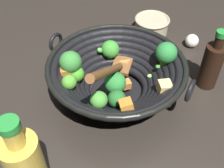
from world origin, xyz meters
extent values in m
plane|color=#28231E|center=(0.00, 0.00, 0.00)|extent=(4.00, 4.00, 0.00)
cylinder|color=black|center=(0.00, 0.00, 0.01)|extent=(0.14, 0.14, 0.01)
torus|color=black|center=(0.00, 0.00, 0.02)|extent=(0.19, 0.19, 0.02)
torus|color=black|center=(0.00, 0.00, 0.03)|extent=(0.21, 0.21, 0.02)
torus|color=black|center=(0.00, 0.00, 0.05)|extent=(0.24, 0.24, 0.02)
torus|color=black|center=(0.00, 0.00, 0.06)|extent=(0.26, 0.26, 0.02)
torus|color=black|center=(0.00, 0.00, 0.07)|extent=(0.29, 0.29, 0.02)
torus|color=black|center=(0.00, 0.00, 0.08)|extent=(0.31, 0.31, 0.02)
torus|color=black|center=(0.00, 0.00, 0.09)|extent=(0.34, 0.34, 0.02)
torus|color=black|center=(0.00, 0.00, 0.10)|extent=(0.35, 0.35, 0.01)
torus|color=black|center=(0.07, 0.17, 0.10)|extent=(0.05, 0.03, 0.05)
torus|color=black|center=(-0.07, -0.17, 0.10)|extent=(0.05, 0.03, 0.05)
cylinder|color=#599B49|center=(-0.03, 0.00, 0.04)|extent=(0.03, 0.03, 0.02)
sphere|color=#2C7F35|center=(-0.03, 0.00, 0.07)|extent=(0.06, 0.06, 0.06)
cylinder|color=#6FA14C|center=(-0.07, 0.11, 0.07)|extent=(0.02, 0.02, 0.01)
sphere|color=#4B972E|center=(-0.07, 0.11, 0.09)|extent=(0.04, 0.04, 0.04)
cylinder|color=#77AA46|center=(0.05, -0.12, 0.08)|extent=(0.04, 0.03, 0.02)
sphere|color=#287A36|center=(0.05, -0.12, 0.11)|extent=(0.06, 0.06, 0.06)
cylinder|color=#81C357|center=(-0.09, -0.01, 0.05)|extent=(0.02, 0.02, 0.01)
sphere|color=#24632A|center=(-0.09, -0.01, 0.07)|extent=(0.04, 0.04, 0.04)
cylinder|color=#67A335|center=(-0.11, 0.03, 0.07)|extent=(0.02, 0.02, 0.01)
sphere|color=#489737|center=(-0.11, 0.03, 0.09)|extent=(0.04, 0.04, 0.04)
cylinder|color=#84B05C|center=(-0.02, 0.10, 0.05)|extent=(0.02, 0.02, 0.02)
sphere|color=#429727|center=(-0.02, 0.10, 0.08)|extent=(0.04, 0.04, 0.04)
cylinder|color=#8AB152|center=(-0.01, 0.11, 0.08)|extent=(0.03, 0.02, 0.02)
sphere|color=#357E33|center=(-0.01, 0.11, 0.11)|extent=(0.06, 0.06, 0.06)
cylinder|color=#689C42|center=(0.10, 0.03, 0.05)|extent=(0.03, 0.03, 0.02)
sphere|color=#3A8E31|center=(0.10, 0.03, 0.08)|extent=(0.05, 0.05, 0.05)
cube|color=#D08E43|center=(0.08, -0.02, 0.04)|extent=(0.03, 0.03, 0.03)
cube|color=#C07230|center=(-0.03, 0.12, 0.09)|extent=(0.04, 0.04, 0.03)
cube|color=#CA822F|center=(-0.13, -0.04, 0.09)|extent=(0.04, 0.04, 0.04)
cube|color=orange|center=(0.00, -0.03, 0.04)|extent=(0.03, 0.03, 0.02)
cube|color=#ECC077|center=(-0.04, -0.12, 0.08)|extent=(0.04, 0.04, 0.03)
cylinder|color=#6BC651|center=(0.04, 0.00, 0.05)|extent=(0.01, 0.01, 0.01)
cylinder|color=#56B247|center=(0.03, -0.10, 0.08)|extent=(0.02, 0.02, 0.01)
cylinder|color=#56B247|center=(0.09, 0.06, 0.08)|extent=(0.02, 0.02, 0.01)
cylinder|color=#6BC651|center=(0.01, 0.07, 0.05)|extent=(0.01, 0.01, 0.01)
cylinder|color=#99D166|center=(0.03, -0.09, 0.05)|extent=(0.01, 0.01, 0.01)
cube|color=brown|center=(0.06, -0.01, 0.05)|extent=(0.08, 0.06, 0.01)
cylinder|color=brown|center=(-0.08, 0.01, 0.15)|extent=(0.24, 0.05, 0.18)
cylinder|color=black|center=(0.07, -0.25, 0.06)|extent=(0.05, 0.05, 0.13)
cylinder|color=black|center=(0.07, -0.25, 0.15)|extent=(0.02, 0.02, 0.03)
cylinder|color=#238433|center=(0.07, -0.25, 0.17)|extent=(0.03, 0.03, 0.01)
cylinder|color=gold|center=(-0.29, 0.13, 0.19)|extent=(0.03, 0.03, 0.04)
cylinder|color=#238433|center=(-0.29, 0.13, 0.22)|extent=(0.03, 0.03, 0.01)
cylinder|color=tan|center=(0.31, -0.09, 0.02)|extent=(0.11, 0.11, 0.05)
torus|color=tan|center=(0.31, -0.09, 0.05)|extent=(0.12, 0.12, 0.01)
cylinder|color=#99D166|center=(0.33, -0.06, 0.03)|extent=(0.01, 0.01, 0.00)
cylinder|color=#99D166|center=(0.33, -0.09, 0.03)|extent=(0.01, 0.01, 0.00)
cylinder|color=#6BC651|center=(0.30, -0.10, 0.03)|extent=(0.01, 0.01, 0.01)
cylinder|color=#56B247|center=(0.32, -0.08, 0.03)|extent=(0.02, 0.02, 0.01)
sphere|color=silver|center=(0.25, -0.22, 0.02)|extent=(0.04, 0.04, 0.04)
camera|label=1|loc=(-0.52, -0.06, 0.55)|focal=44.05mm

